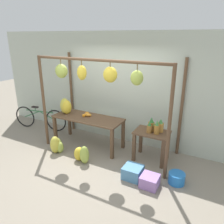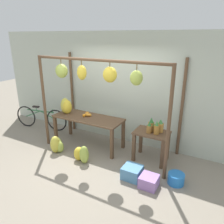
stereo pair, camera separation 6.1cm
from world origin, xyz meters
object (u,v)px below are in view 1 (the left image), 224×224
banana_pile_ground_left (57,145)px  parked_bicycle (40,118)px  banana_pile_on_table (66,106)px  orange_pile (87,115)px  fruit_crate_purple (150,181)px  fruit_crate_white (133,172)px  banana_pile_ground_right (82,154)px  pineapple_cluster (154,126)px  blue_bucket (177,178)px

banana_pile_ground_left → parked_bicycle: 1.63m
banana_pile_on_table → orange_pile: size_ratio=1.71×
banana_pile_on_table → banana_pile_ground_left: bearing=-75.2°
orange_pile → fruit_crate_purple: orange_pile is taller
orange_pile → fruit_crate_white: orange_pile is taller
banana_pile_ground_left → orange_pile: bearing=59.4°
banana_pile_ground_left → parked_bicycle: size_ratio=0.25×
banana_pile_ground_left → banana_pile_ground_right: bearing=-5.3°
banana_pile_ground_right → orange_pile: bearing=115.3°
parked_bicycle → banana_pile_ground_left: bearing=-31.6°
pineapple_cluster → banana_pile_ground_right: bearing=-148.5°
banana_pile_ground_right → parked_bicycle: parked_bicycle is taller
orange_pile → blue_bucket: bearing=-12.8°
blue_bucket → fruit_crate_purple: fruit_crate_purple is taller
fruit_crate_purple → banana_pile_on_table: bearing=162.9°
orange_pile → fruit_crate_purple: 2.29m
banana_pile_on_table → orange_pile: (0.58, 0.09, -0.15)m
banana_pile_ground_left → fruit_crate_purple: size_ratio=1.31×
banana_pile_ground_right → blue_bucket: bearing=6.6°
banana_pile_on_table → fruit_crate_purple: bearing=-17.1°
fruit_crate_purple → orange_pile: bearing=156.0°
pineapple_cluster → fruit_crate_white: size_ratio=0.93×
banana_pile_ground_right → fruit_crate_purple: (1.62, -0.10, -0.07)m
parked_bicycle → fruit_crate_purple: parked_bicycle is taller
pineapple_cluster → parked_bicycle: bearing=178.6°
banana_pile_ground_right → parked_bicycle: size_ratio=0.28×
orange_pile → parked_bicycle: bearing=175.6°
pineapple_cluster → parked_bicycle: 3.58m
orange_pile → banana_pile_ground_right: orange_pile is taller
fruit_crate_white → blue_bucket: size_ratio=1.16×
pineapple_cluster → fruit_crate_purple: 1.20m
banana_pile_on_table → banana_pile_ground_left: banana_pile_on_table is taller
banana_pile_on_table → banana_pile_ground_right: banana_pile_on_table is taller
banana_pile_ground_right → fruit_crate_purple: 1.62m
orange_pile → blue_bucket: size_ratio=0.75×
pineapple_cluster → blue_bucket: pineapple_cluster is taller
orange_pile → banana_pile_on_table: bearing=-171.2°
fruit_crate_white → parked_bicycle: parked_bicycle is taller
orange_pile → fruit_crate_white: size_ratio=0.65×
blue_bucket → banana_pile_on_table: bearing=171.3°
orange_pile → parked_bicycle: 1.87m
banana_pile_ground_right → banana_pile_on_table: bearing=144.0°
banana_pile_on_table → banana_pile_ground_left: (0.16, -0.62, -0.78)m
fruit_crate_white → fruit_crate_purple: fruit_crate_white is taller
fruit_crate_purple → pineapple_cluster: bearing=105.1°
orange_pile → fruit_crate_white: 1.92m
blue_bucket → parked_bicycle: (-4.22, 0.69, 0.24)m
banana_pile_ground_left → fruit_crate_purple: bearing=-4.1°
pineapple_cluster → fruit_crate_purple: bearing=-74.9°
banana_pile_ground_left → fruit_crate_purple: 2.42m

